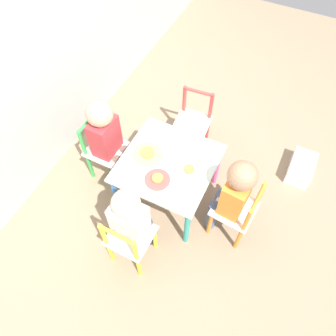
{
  "coord_description": "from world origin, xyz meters",
  "views": [
    {
      "loc": [
        -1.11,
        -0.54,
        2.19
      ],
      "look_at": [
        0.0,
        0.0,
        0.37
      ],
      "focal_mm": 35.0,
      "sensor_mm": 36.0,
      "label": 1
    }
  ],
  "objects_px": {
    "storage_bin": "(301,168)",
    "kids_table": "(168,168)",
    "child_left": "(132,219)",
    "chair_yellow": "(129,240)",
    "child_front": "(234,192)",
    "plate_left": "(157,179)",
    "chair_orange": "(237,212)",
    "plate_back": "(148,153)",
    "child_back": "(107,134)",
    "chair_green": "(104,149)",
    "chair_red": "(193,124)",
    "plate_front": "(189,170)"
  },
  "relations": [
    {
      "from": "chair_red",
      "to": "child_front",
      "type": "bearing_deg",
      "value": -52.8
    },
    {
      "from": "child_left",
      "to": "chair_yellow",
      "type": "bearing_deg",
      "value": 90.0
    },
    {
      "from": "kids_table",
      "to": "storage_bin",
      "type": "height_order",
      "value": "kids_table"
    },
    {
      "from": "storage_bin",
      "to": "kids_table",
      "type": "bearing_deg",
      "value": 127.38
    },
    {
      "from": "child_front",
      "to": "child_back",
      "type": "height_order",
      "value": "child_back"
    },
    {
      "from": "chair_orange",
      "to": "plate_left",
      "type": "height_order",
      "value": "chair_orange"
    },
    {
      "from": "chair_red",
      "to": "plate_back",
      "type": "relative_size",
      "value": 2.72
    },
    {
      "from": "chair_green",
      "to": "storage_bin",
      "type": "relative_size",
      "value": 1.83
    },
    {
      "from": "chair_green",
      "to": "child_front",
      "type": "distance_m",
      "value": 1.01
    },
    {
      "from": "plate_front",
      "to": "storage_bin",
      "type": "height_order",
      "value": "plate_front"
    },
    {
      "from": "child_back",
      "to": "kids_table",
      "type": "bearing_deg",
      "value": -90.0
    },
    {
      "from": "child_front",
      "to": "storage_bin",
      "type": "xyz_separation_m",
      "value": [
        0.69,
        -0.38,
        -0.4
      ]
    },
    {
      "from": "kids_table",
      "to": "storage_bin",
      "type": "bearing_deg",
      "value": -52.62
    },
    {
      "from": "child_front",
      "to": "plate_back",
      "type": "xyz_separation_m",
      "value": [
        0.04,
        0.62,
        -0.02
      ]
    },
    {
      "from": "chair_red",
      "to": "storage_bin",
      "type": "bearing_deg",
      "value": 3.29
    },
    {
      "from": "chair_yellow",
      "to": "chair_green",
      "type": "relative_size",
      "value": 1.0
    },
    {
      "from": "child_front",
      "to": "plate_front",
      "type": "distance_m",
      "value": 0.32
    },
    {
      "from": "chair_orange",
      "to": "plate_back",
      "type": "distance_m",
      "value": 0.7
    },
    {
      "from": "child_front",
      "to": "plate_back",
      "type": "bearing_deg",
      "value": -88.73
    },
    {
      "from": "chair_red",
      "to": "plate_front",
      "type": "relative_size",
      "value": 3.53
    },
    {
      "from": "chair_yellow",
      "to": "plate_back",
      "type": "height_order",
      "value": "chair_yellow"
    },
    {
      "from": "chair_orange",
      "to": "plate_back",
      "type": "height_order",
      "value": "chair_orange"
    },
    {
      "from": "kids_table",
      "to": "plate_back",
      "type": "height_order",
      "value": "plate_back"
    },
    {
      "from": "chair_yellow",
      "to": "plate_front",
      "type": "xyz_separation_m",
      "value": [
        0.53,
        -0.16,
        0.18
      ]
    },
    {
      "from": "plate_back",
      "to": "child_front",
      "type": "bearing_deg",
      "value": -93.91
    },
    {
      "from": "child_front",
      "to": "chair_yellow",
      "type": "bearing_deg",
      "value": -39.14
    },
    {
      "from": "chair_orange",
      "to": "chair_yellow",
      "type": "bearing_deg",
      "value": -42.89
    },
    {
      "from": "chair_yellow",
      "to": "plate_left",
      "type": "height_order",
      "value": "chair_yellow"
    },
    {
      "from": "child_front",
      "to": "plate_back",
      "type": "distance_m",
      "value": 0.62
    },
    {
      "from": "kids_table",
      "to": "child_back",
      "type": "xyz_separation_m",
      "value": [
        0.0,
        0.47,
        0.1
      ]
    },
    {
      "from": "chair_red",
      "to": "child_front",
      "type": "xyz_separation_m",
      "value": [
        -0.57,
        -0.51,
        0.2
      ]
    },
    {
      "from": "chair_red",
      "to": "child_back",
      "type": "distance_m",
      "value": 0.7
    },
    {
      "from": "chair_red",
      "to": "child_back",
      "type": "bearing_deg",
      "value": -133.71
    },
    {
      "from": "chair_green",
      "to": "child_left",
      "type": "height_order",
      "value": "child_left"
    },
    {
      "from": "chair_green",
      "to": "plate_back",
      "type": "distance_m",
      "value": 0.42
    },
    {
      "from": "child_back",
      "to": "plate_back",
      "type": "xyz_separation_m",
      "value": [
        -0.0,
        -0.32,
        -0.03
      ]
    },
    {
      "from": "plate_front",
      "to": "chair_red",
      "type": "bearing_deg",
      "value": 20.19
    },
    {
      "from": "chair_red",
      "to": "child_front",
      "type": "distance_m",
      "value": 0.79
    },
    {
      "from": "chair_yellow",
      "to": "plate_front",
      "type": "height_order",
      "value": "chair_yellow"
    },
    {
      "from": "child_left",
      "to": "plate_back",
      "type": "height_order",
      "value": "child_left"
    },
    {
      "from": "child_left",
      "to": "plate_front",
      "type": "height_order",
      "value": "child_left"
    },
    {
      "from": "chair_red",
      "to": "plate_back",
      "type": "distance_m",
      "value": 0.56
    },
    {
      "from": "kids_table",
      "to": "child_front",
      "type": "xyz_separation_m",
      "value": [
        -0.04,
        -0.46,
        0.09
      ]
    },
    {
      "from": "kids_table",
      "to": "chair_red",
      "type": "distance_m",
      "value": 0.54
    },
    {
      "from": "chair_yellow",
      "to": "plate_left",
      "type": "relative_size",
      "value": 3.31
    },
    {
      "from": "chair_yellow",
      "to": "storage_bin",
      "type": "relative_size",
      "value": 1.83
    },
    {
      "from": "child_left",
      "to": "kids_table",
      "type": "bearing_deg",
      "value": -90.0
    },
    {
      "from": "chair_yellow",
      "to": "plate_left",
      "type": "distance_m",
      "value": 0.42
    },
    {
      "from": "plate_left",
      "to": "plate_back",
      "type": "xyz_separation_m",
      "value": [
        0.15,
        0.15,
        0.0
      ]
    },
    {
      "from": "chair_green",
      "to": "child_back",
      "type": "distance_m",
      "value": 0.21
    }
  ]
}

